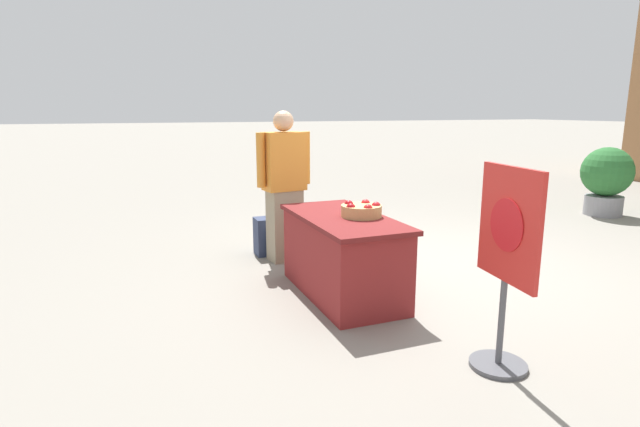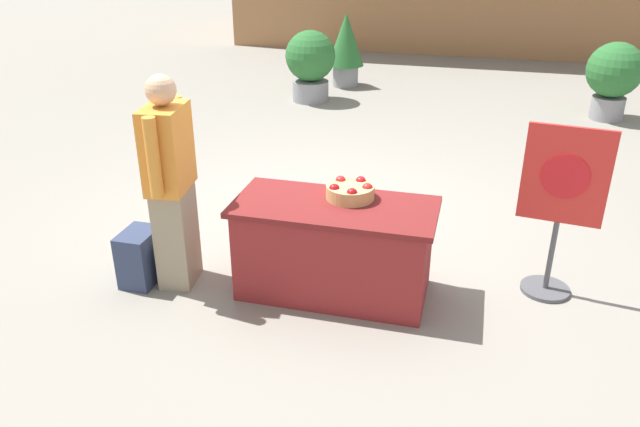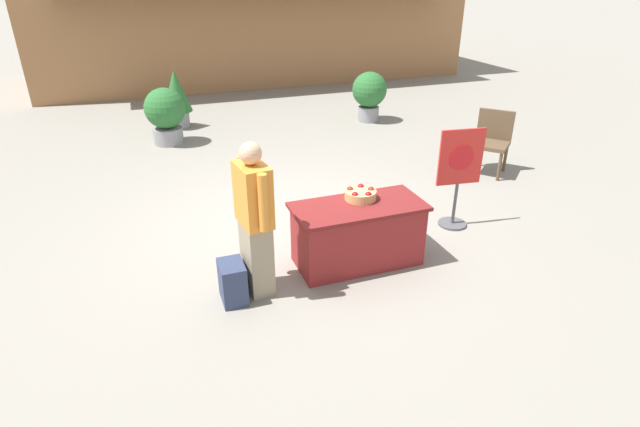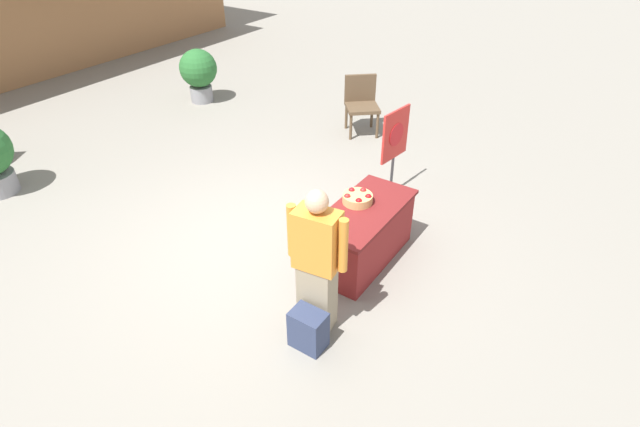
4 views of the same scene
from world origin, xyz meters
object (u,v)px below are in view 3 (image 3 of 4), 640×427
at_px(person_visitor, 255,220).
at_px(potted_plant_near_left, 165,113).
at_px(apple_basket, 361,194).
at_px(patio_chair, 492,138).
at_px(potted_plant_far_right, 176,96).
at_px(backpack, 233,282).
at_px(potted_plant_far_left, 369,93).
at_px(poster_board, 459,175).
at_px(display_table, 358,234).

height_order(person_visitor, potted_plant_near_left, person_visitor).
xyz_separation_m(apple_basket, patio_chair, (3.09, 1.71, -0.21)).
xyz_separation_m(potted_plant_near_left, potted_plant_far_right, (0.31, 1.03, 0.08)).
relative_size(apple_basket, backpack, 0.83).
distance_m(person_visitor, patio_chair, 4.79).
bearing_deg(person_visitor, potted_plant_far_left, 47.46).
xyz_separation_m(apple_basket, person_visitor, (-1.26, -0.29, 0.04)).
bearing_deg(potted_plant_near_left, poster_board, -56.49).
xyz_separation_m(potted_plant_far_left, potted_plant_far_right, (-3.92, 0.92, 0.05)).
distance_m(apple_basket, potted_plant_far_right, 6.20).
distance_m(display_table, backpack, 1.48).
xyz_separation_m(display_table, person_visitor, (-1.18, -0.16, 0.45)).
xyz_separation_m(poster_board, potted_plant_near_left, (-3.15, 4.75, -0.11)).
xyz_separation_m(patio_chair, potted_plant_far_right, (-4.47, 4.34, 0.10)).
bearing_deg(poster_board, potted_plant_far_left, 175.02).
distance_m(apple_basket, backpack, 1.68).
height_order(apple_basket, potted_plant_near_left, potted_plant_near_left).
xyz_separation_m(backpack, potted_plant_far_right, (0.16, 6.42, 0.45)).
distance_m(display_table, person_visitor, 1.27).
bearing_deg(potted_plant_far_right, display_table, -78.15).
distance_m(patio_chair, potted_plant_far_right, 6.22).
bearing_deg(apple_basket, potted_plant_far_left, 63.66).
height_order(display_table, potted_plant_near_left, potted_plant_near_left).
xyz_separation_m(person_visitor, potted_plant_near_left, (-0.43, 5.31, -0.23)).
bearing_deg(display_table, backpack, -170.61).
bearing_deg(potted_plant_far_left, person_visitor, -125.02).
bearing_deg(display_table, potted_plant_near_left, 107.36).
bearing_deg(potted_plant_far_left, display_table, -116.47).
distance_m(poster_board, potted_plant_far_left, 4.98).
relative_size(poster_board, potted_plant_far_left, 1.22).
xyz_separation_m(apple_basket, potted_plant_far_right, (-1.38, 6.05, -0.11)).
xyz_separation_m(backpack, patio_chair, (4.62, 2.09, 0.35)).
bearing_deg(poster_board, patio_chair, 139.21).
relative_size(apple_basket, potted_plant_far_left, 0.33).
height_order(apple_basket, patio_chair, patio_chair).
height_order(patio_chair, potted_plant_far_left, potted_plant_far_left).
relative_size(patio_chair, potted_plant_far_left, 0.94).
height_order(apple_basket, potted_plant_far_left, potted_plant_far_left).
bearing_deg(potted_plant_far_right, potted_plant_near_left, -106.85).
bearing_deg(apple_basket, patio_chair, 29.03).
bearing_deg(patio_chair, potted_plant_far_right, -85.04).
bearing_deg(patio_chair, poster_board, 0.73).
bearing_deg(poster_board, display_table, -67.87).
relative_size(person_visitor, potted_plant_near_left, 1.52).
bearing_deg(apple_basket, display_table, -121.16).
bearing_deg(person_visitor, display_table, 0.00).
bearing_deg(backpack, potted_plant_far_left, 53.48).
xyz_separation_m(display_table, patio_chair, (3.17, 1.85, 0.20)).
xyz_separation_m(display_table, apple_basket, (0.08, 0.14, 0.41)).
xyz_separation_m(person_visitor, patio_chair, (4.34, 2.00, -0.25)).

